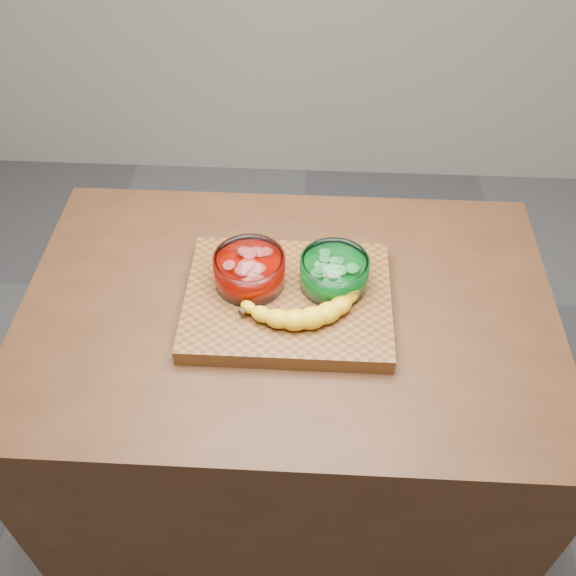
{
  "coord_description": "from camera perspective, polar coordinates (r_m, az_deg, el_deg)",
  "views": [
    {
      "loc": [
        0.05,
        -0.95,
        1.97
      ],
      "look_at": [
        0.0,
        0.0,
        0.96
      ],
      "focal_mm": 40.0,
      "sensor_mm": 36.0,
      "label": 1
    }
  ],
  "objects": [
    {
      "name": "cutting_board",
      "position": [
        1.42,
        -0.0,
        -1.11
      ],
      "size": [
        0.45,
        0.35,
        0.04
      ],
      "primitive_type": "cube",
      "color": "brown",
      "rests_on": "counter"
    },
    {
      "name": "bowl_red",
      "position": [
        1.41,
        -3.43,
        1.58
      ],
      "size": [
        0.16,
        0.16,
        0.07
      ],
      "color": "white",
      "rests_on": "cutting_board"
    },
    {
      "name": "counter",
      "position": [
        1.79,
        -0.0,
        -11.31
      ],
      "size": [
        1.2,
        0.8,
        0.9
      ],
      "primitive_type": "cube",
      "color": "#462815",
      "rests_on": "ground"
    },
    {
      "name": "banana",
      "position": [
        1.36,
        1.29,
        -1.14
      ],
      "size": [
        0.3,
        0.18,
        0.04
      ],
      "primitive_type": null,
      "color": "yellow",
      "rests_on": "cutting_board"
    },
    {
      "name": "ground",
      "position": [
        2.19,
        -0.0,
        -17.62
      ],
      "size": [
        3.5,
        3.5,
        0.0
      ],
      "primitive_type": "plane",
      "color": "#545458",
      "rests_on": "ground"
    },
    {
      "name": "bowl_green",
      "position": [
        1.4,
        4.13,
        1.38
      ],
      "size": [
        0.15,
        0.15,
        0.07
      ],
      "color": "white",
      "rests_on": "cutting_board"
    }
  ]
}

